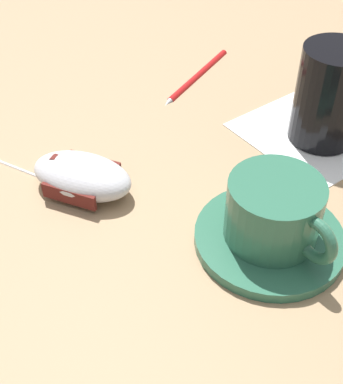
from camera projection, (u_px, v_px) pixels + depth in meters
The scene contains 7 objects.
ground_plane at pixel (249, 166), 0.58m from camera, with size 3.00×3.00×0.00m, color #9E7F5B.
saucer at pixel (269, 238), 0.50m from camera, with size 0.14×0.14×0.01m, color #2D664C.
coffee_cup at pixel (275, 212), 0.47m from camera, with size 0.09×0.11×0.06m.
computer_mouse at pixel (82, 176), 0.54m from camera, with size 0.08×0.12×0.04m.
napkin_under_glass at pixel (314, 132), 0.63m from camera, with size 0.15×0.15×0.00m, color white.
drinking_glass at pixel (330, 95), 0.58m from camera, with size 0.08×0.08×0.11m, color black.
pen at pixel (197, 74), 0.72m from camera, with size 0.16×0.01×0.01m.
Camera 1 is at (0.42, 0.17, 0.37)m, focal length 50.00 mm.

